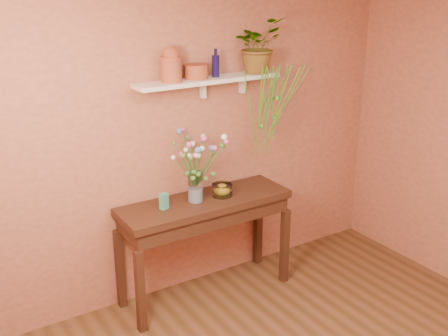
{
  "coord_description": "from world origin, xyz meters",
  "views": [
    {
      "loc": [
        -2.25,
        -2.02,
        2.75
      ],
      "look_at": [
        0.0,
        1.55,
        1.25
      ],
      "focal_mm": 43.87,
      "sensor_mm": 36.0,
      "label": 1
    }
  ],
  "objects_px": {
    "terracotta_jug": "(171,65)",
    "blue_bottle": "(216,65)",
    "sideboard": "(205,214)",
    "bouquet": "(199,153)",
    "spider_plant": "(258,45)",
    "glass_vase": "(195,189)",
    "glass_bowl": "(222,190)"
  },
  "relations": [
    {
      "from": "sideboard",
      "to": "terracotta_jug",
      "type": "height_order",
      "value": "terracotta_jug"
    },
    {
      "from": "bouquet",
      "to": "glass_vase",
      "type": "bearing_deg",
      "value": 155.14
    },
    {
      "from": "bouquet",
      "to": "sideboard",
      "type": "bearing_deg",
      "value": 7.72
    },
    {
      "from": "blue_bottle",
      "to": "terracotta_jug",
      "type": "bearing_deg",
      "value": -178.65
    },
    {
      "from": "spider_plant",
      "to": "bouquet",
      "type": "height_order",
      "value": "spider_plant"
    },
    {
      "from": "terracotta_jug",
      "to": "bouquet",
      "type": "relative_size",
      "value": 0.57
    },
    {
      "from": "glass_vase",
      "to": "terracotta_jug",
      "type": "bearing_deg",
      "value": 134.59
    },
    {
      "from": "spider_plant",
      "to": "bouquet",
      "type": "relative_size",
      "value": 0.95
    },
    {
      "from": "sideboard",
      "to": "blue_bottle",
      "type": "xyz_separation_m",
      "value": [
        0.2,
        0.14,
        1.24
      ]
    },
    {
      "from": "sideboard",
      "to": "blue_bottle",
      "type": "bearing_deg",
      "value": 35.43
    },
    {
      "from": "blue_bottle",
      "to": "glass_bowl",
      "type": "relative_size",
      "value": 1.31
    },
    {
      "from": "bouquet",
      "to": "terracotta_jug",
      "type": "bearing_deg",
      "value": 137.61
    },
    {
      "from": "blue_bottle",
      "to": "bouquet",
      "type": "bearing_deg",
      "value": -149.89
    },
    {
      "from": "spider_plant",
      "to": "glass_vase",
      "type": "xyz_separation_m",
      "value": [
        -0.71,
        -0.13,
        -1.14
      ]
    },
    {
      "from": "terracotta_jug",
      "to": "spider_plant",
      "type": "distance_m",
      "value": 0.84
    },
    {
      "from": "terracotta_jug",
      "to": "blue_bottle",
      "type": "height_order",
      "value": "terracotta_jug"
    },
    {
      "from": "sideboard",
      "to": "glass_bowl",
      "type": "relative_size",
      "value": 8.51
    },
    {
      "from": "spider_plant",
      "to": "bouquet",
      "type": "xyz_separation_m",
      "value": [
        -0.68,
        -0.14,
        -0.82
      ]
    },
    {
      "from": "blue_bottle",
      "to": "spider_plant",
      "type": "relative_size",
      "value": 0.5
    },
    {
      "from": "spider_plant",
      "to": "glass_bowl",
      "type": "height_order",
      "value": "spider_plant"
    },
    {
      "from": "terracotta_jug",
      "to": "glass_bowl",
      "type": "distance_m",
      "value": 1.17
    },
    {
      "from": "terracotta_jug",
      "to": "spider_plant",
      "type": "bearing_deg",
      "value": -0.18
    },
    {
      "from": "glass_vase",
      "to": "glass_bowl",
      "type": "bearing_deg",
      "value": -3.24
    },
    {
      "from": "terracotta_jug",
      "to": "glass_bowl",
      "type": "bearing_deg",
      "value": -20.48
    },
    {
      "from": "spider_plant",
      "to": "bouquet",
      "type": "bearing_deg",
      "value": -168.37
    },
    {
      "from": "spider_plant",
      "to": "glass_bowl",
      "type": "distance_m",
      "value": 1.29
    },
    {
      "from": "blue_bottle",
      "to": "spider_plant",
      "type": "height_order",
      "value": "spider_plant"
    },
    {
      "from": "spider_plant",
      "to": "glass_vase",
      "type": "height_order",
      "value": "spider_plant"
    },
    {
      "from": "blue_bottle",
      "to": "spider_plant",
      "type": "bearing_deg",
      "value": -1.71
    },
    {
      "from": "sideboard",
      "to": "bouquet",
      "type": "distance_m",
      "value": 0.57
    },
    {
      "from": "terracotta_jug",
      "to": "bouquet",
      "type": "xyz_separation_m",
      "value": [
        0.16,
        -0.14,
        -0.72
      ]
    },
    {
      "from": "terracotta_jug",
      "to": "blue_bottle",
      "type": "distance_m",
      "value": 0.42
    }
  ]
}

